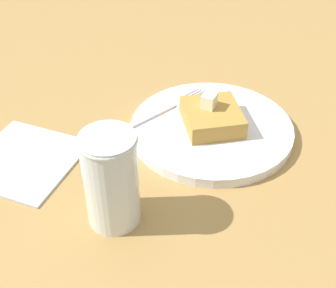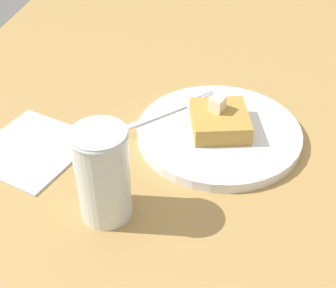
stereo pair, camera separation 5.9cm
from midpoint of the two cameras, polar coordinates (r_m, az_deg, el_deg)
The scene contains 7 objects.
table_surface at distance 77.92cm, azimuth 8.07°, elevation 4.92°, with size 92.68×92.68×2.81cm, color #A78146.
plate at distance 67.70cm, azimuth 8.70°, elevation 1.37°, with size 23.48×23.48×1.46cm.
toast_slice_center at distance 66.54cm, azimuth 8.86°, elevation 2.72°, with size 7.75×8.41×2.70cm, color #B3873A.
butter_pat_primary at distance 65.73cm, azimuth 8.60°, elevation 4.76°, with size 2.03×1.82×2.03cm, color #F9EDC4.
fork at distance 70.71cm, azimuth 3.85°, elevation 4.36°, with size 12.51×12.14×0.36cm.
syrup_jar at distance 52.75cm, azimuth -4.75°, elevation -4.20°, with size 6.43×6.43×11.98cm.
napkin at distance 67.03cm, azimuth -13.94°, elevation -0.64°, with size 13.59×13.89×0.30cm, color silver.
Camera 2 is at (-3.48, 64.86, 44.09)cm, focal length 50.00 mm.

